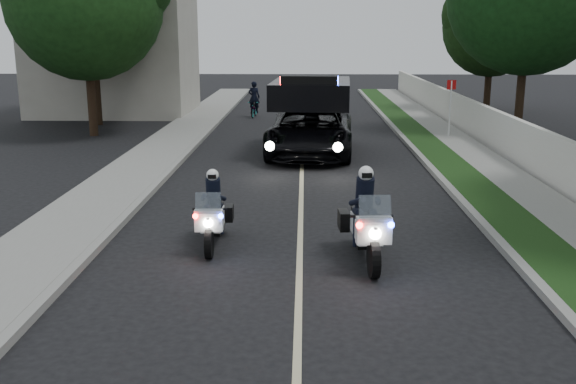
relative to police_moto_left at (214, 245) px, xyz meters
The scene contains 19 objects.
ground 4.24m from the police_moto_left, 65.09° to the right, with size 120.00×120.00×0.00m, color black.
curb_right 8.52m from the police_moto_left, 46.31° to the left, with size 0.20×60.00×0.15m, color gray.
grass_verge 9.02m from the police_moto_left, 43.09° to the left, with size 1.20×60.00×0.16m, color #193814.
sidewalk_right 10.00m from the police_moto_left, 38.00° to the left, with size 1.40×60.00×0.16m, color gray.
property_wall 10.84m from the police_moto_left, 34.73° to the left, with size 0.22×60.00×1.50m, color beige.
curb_left 6.58m from the police_moto_left, 110.61° to the left, with size 0.20×60.00×0.15m, color gray.
sidewalk_left 7.04m from the police_moto_left, 119.02° to the left, with size 2.00×60.00×0.16m, color gray.
building_far 23.89m from the police_moto_left, 110.34° to the left, with size 8.00×6.00×7.00m, color #A8A396.
lane_marking 6.41m from the police_moto_left, 73.85° to the left, with size 0.12×50.00×0.01m, color #BFB78C.
police_moto_left is the anchor object (origin of this frame).
police_moto_right 3.16m from the police_moto_left, 15.31° to the right, with size 0.76×2.16×1.83m, color silver, non-canonical shape.
police_suv 10.64m from the police_moto_left, 78.72° to the left, with size 2.92×6.30×3.06m, color black.
bicycle 20.93m from the police_moto_left, 92.05° to the left, with size 0.54×1.55×0.81m, color black.
cyclist 20.93m from the police_moto_left, 92.05° to the left, with size 0.58×0.39×1.62m, color black.
sign_post 16.00m from the police_moto_left, 60.88° to the left, with size 0.39×0.39×2.48m, color #A81B0C, non-canonical shape.
tree_right_d 19.42m from the police_moto_left, 54.83° to the left, with size 6.80×6.80×11.33m, color #164015, non-canonical shape.
tree_right_e 26.39m from the police_moto_left, 63.24° to the left, with size 5.26×5.26×8.76m, color #163410, non-canonical shape.
tree_left_near 16.14m from the police_moto_left, 116.04° to the left, with size 6.39×6.39×10.65m, color #194115, non-canonical shape.
tree_left_far 19.51m from the police_moto_left, 113.92° to the left, with size 6.53×6.53×10.89m, color black, non-canonical shape.
Camera 1 is at (0.08, -8.96, 4.29)m, focal length 40.77 mm.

